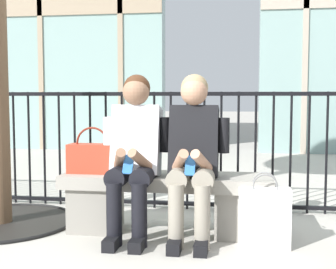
% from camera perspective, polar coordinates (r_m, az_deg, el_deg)
% --- Properties ---
extents(ground_plane, '(60.00, 60.00, 0.00)m').
position_cam_1_polar(ground_plane, '(3.69, -0.24, -11.81)').
color(ground_plane, '#B2ADA3').
extents(stone_bench, '(1.60, 0.44, 0.45)m').
position_cam_1_polar(stone_bench, '(3.62, -0.24, -7.69)').
color(stone_bench, gray).
rests_on(stone_bench, ground).
extents(seated_person_with_phone, '(0.52, 0.66, 1.21)m').
position_cam_1_polar(seated_person_with_phone, '(3.48, -4.13, -1.90)').
color(seated_person_with_phone, black).
rests_on(seated_person_with_phone, ground).
extents(seated_person_companion, '(0.52, 0.66, 1.21)m').
position_cam_1_polar(seated_person_companion, '(3.41, 3.06, -2.02)').
color(seated_person_companion, gray).
rests_on(seated_person_companion, ground).
extents(handbag_on_bench, '(0.38, 0.16, 0.36)m').
position_cam_1_polar(handbag_on_bench, '(3.70, -9.19, -2.78)').
color(handbag_on_bench, '#B23823').
rests_on(handbag_on_bench, stone_bench).
extents(shopping_bag, '(0.35, 0.13, 0.52)m').
position_cam_1_polar(shopping_bag, '(3.35, 11.67, -9.80)').
color(shopping_bag, white).
rests_on(shopping_bag, ground).
extents(plaza_railing, '(9.79, 0.04, 1.09)m').
position_cam_1_polar(plaza_railing, '(4.34, 1.35, -1.90)').
color(plaza_railing, black).
rests_on(plaza_railing, ground).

